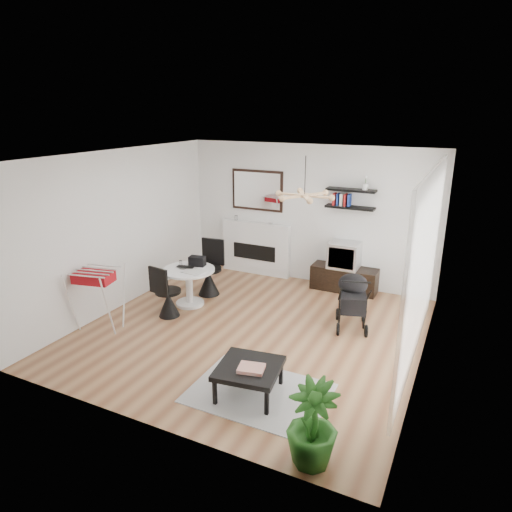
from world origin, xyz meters
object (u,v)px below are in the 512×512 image
at_px(coffee_table, 249,369).
at_px(dining_table, 189,281).
at_px(potted_plant, 312,424).
at_px(crt_tv, 344,255).
at_px(tv_console, 344,279).
at_px(fireplace, 256,242).
at_px(drying_rack, 98,298).
at_px(stroller, 352,303).

bearing_deg(coffee_table, dining_table, 138.08).
xyz_separation_m(coffee_table, potted_plant, (1.05, -0.74, 0.10)).
bearing_deg(crt_tv, dining_table, -140.63).
bearing_deg(tv_console, fireplace, 175.60).
relative_size(crt_tv, potted_plant, 0.62).
bearing_deg(fireplace, tv_console, -4.40).
xyz_separation_m(drying_rack, stroller, (3.54, 1.81, -0.12)).
height_order(dining_table, coffee_table, dining_table).
relative_size(crt_tv, drying_rack, 0.56).
bearing_deg(fireplace, dining_table, -99.40).
relative_size(tv_console, drying_rack, 1.24).
xyz_separation_m(fireplace, dining_table, (-0.33, -2.00, -0.24)).
distance_m(fireplace, stroller, 2.94).
relative_size(drying_rack, coffee_table, 1.19).
relative_size(fireplace, drying_rack, 2.17).
xyz_separation_m(crt_tv, potted_plant, (0.95, -4.52, -0.26)).
bearing_deg(fireplace, crt_tv, -4.55).
bearing_deg(potted_plant, crt_tv, 101.86).
xyz_separation_m(tv_console, crt_tv, (-0.02, -0.00, 0.48)).
bearing_deg(potted_plant, fireplace, 121.59).
bearing_deg(crt_tv, tv_console, 8.11).
xyz_separation_m(fireplace, potted_plant, (2.87, -4.67, -0.24)).
relative_size(crt_tv, coffee_table, 0.67).
height_order(crt_tv, dining_table, crt_tv).
bearing_deg(tv_console, coffee_table, -91.93).
distance_m(tv_console, coffee_table, 3.79).
bearing_deg(potted_plant, drying_rack, 162.11).
bearing_deg(dining_table, tv_console, 39.14).
distance_m(drying_rack, potted_plant, 4.15).
bearing_deg(tv_console, potted_plant, -78.43).
height_order(stroller, coffee_table, stroller).
bearing_deg(fireplace, potted_plant, -58.41).
bearing_deg(potted_plant, stroller, 97.53).
height_order(drying_rack, coffee_table, drying_rack).
bearing_deg(crt_tv, fireplace, 175.45).
xyz_separation_m(tv_console, dining_table, (-2.28, -1.85, 0.21)).
bearing_deg(crt_tv, coffee_table, -91.58).
xyz_separation_m(dining_table, coffee_table, (2.15, -1.93, -0.09)).
bearing_deg(fireplace, coffee_table, -65.19).
bearing_deg(coffee_table, tv_console, 88.07).
bearing_deg(tv_console, dining_table, -140.86).
height_order(tv_console, crt_tv, crt_tv).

